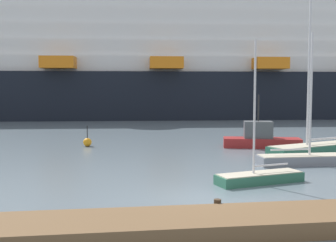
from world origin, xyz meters
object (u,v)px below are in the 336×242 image
at_px(sailboat_1, 260,176).
at_px(fishing_boat_0, 260,138).
at_px(channel_buoy_0, 87,142).
at_px(sailboat_0, 313,146).
at_px(cruise_ship, 206,67).
at_px(sailboat_3, 303,158).

bearing_deg(sailboat_1, fishing_boat_0, -124.62).
bearing_deg(sailboat_1, channel_buoy_0, -71.67).
distance_m(sailboat_0, cruise_ship, 36.90).
relative_size(fishing_boat_0, channel_buoy_0, 3.70).
bearing_deg(sailboat_3, cruise_ship, 84.84).
bearing_deg(sailboat_0, cruise_ship, -112.18).
xyz_separation_m(sailboat_1, channel_buoy_0, (-8.27, 12.96, 0.00)).
bearing_deg(sailboat_3, channel_buoy_0, 143.83).
height_order(sailboat_0, sailboat_1, sailboat_0).
height_order(channel_buoy_0, cruise_ship, cruise_ship).
height_order(sailboat_0, fishing_boat_0, sailboat_0).
height_order(sailboat_3, fishing_boat_0, sailboat_3).
height_order(sailboat_0, channel_buoy_0, sailboat_0).
relative_size(sailboat_0, fishing_boat_0, 2.11).
height_order(sailboat_0, cruise_ship, cruise_ship).
xyz_separation_m(fishing_boat_0, cruise_ship, (3.57, 32.75, 6.63)).
distance_m(sailboat_0, sailboat_1, 9.60).
xyz_separation_m(sailboat_1, fishing_boat_0, (4.02, 10.82, 0.33)).
relative_size(sailboat_3, cruise_ship, 0.06).
height_order(sailboat_3, cruise_ship, cruise_ship).
distance_m(fishing_boat_0, channel_buoy_0, 12.48).
bearing_deg(channel_buoy_0, sailboat_0, -21.28).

